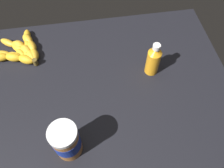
% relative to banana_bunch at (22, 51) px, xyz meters
% --- Properties ---
extents(ground_plane, '(0.95, 0.75, 0.04)m').
position_rel_banana_bunch_xyz_m(ground_plane, '(0.36, -0.21, -0.03)').
color(ground_plane, black).
extents(banana_bunch, '(0.20, 0.21, 0.04)m').
position_rel_banana_bunch_xyz_m(banana_bunch, '(0.00, 0.00, 0.00)').
color(banana_bunch, gold).
rests_on(banana_bunch, ground_plane).
extents(peanut_butter_jar, '(0.09, 0.09, 0.15)m').
position_rel_banana_bunch_xyz_m(peanut_butter_jar, '(0.18, -0.45, 0.06)').
color(peanut_butter_jar, '#9E602D').
rests_on(peanut_butter_jar, ground_plane).
extents(honey_bottle, '(0.05, 0.05, 0.16)m').
position_rel_banana_bunch_xyz_m(honey_bottle, '(0.53, -0.17, 0.05)').
color(honey_bottle, orange).
rests_on(honey_bottle, ground_plane).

